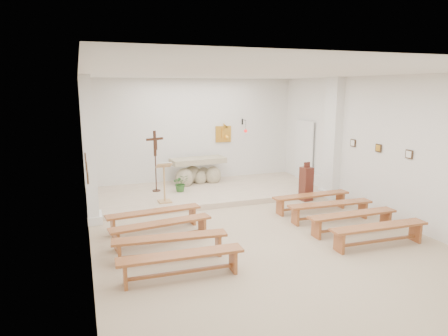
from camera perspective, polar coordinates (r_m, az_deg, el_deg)
name	(u,v)px	position (r m, az deg, el deg)	size (l,w,h in m)	color
ground	(254,233)	(9.13, 4.32, -9.19)	(7.00, 10.00, 0.00)	tan
wall_left	(85,167)	(7.92, -19.21, 0.16)	(0.02, 10.00, 3.50)	silver
wall_right	(385,148)	(10.58, 22.00, 2.67)	(0.02, 10.00, 3.50)	silver
wall_back	(193,132)	(13.33, -4.41, 5.12)	(7.00, 0.02, 3.50)	silver
ceiling	(257,74)	(8.55, 4.67, 13.27)	(7.00, 10.00, 0.02)	silver
sanctuary_platform	(207,192)	(12.23, -2.41, -3.42)	(6.98, 3.00, 0.15)	beige
pilaster_left	(89,151)	(9.89, -18.72, 2.34)	(0.26, 0.55, 3.50)	white
pilaster_right	(333,139)	(12.06, 15.26, 4.09)	(0.26, 0.55, 3.50)	white
gold_wall_relief	(223,134)	(13.63, -0.09, 4.87)	(0.55, 0.04, 0.55)	gold
sanctuary_lamp	(245,129)	(13.63, 3.05, 5.53)	(0.11, 0.36, 0.44)	black
station_frame_left_front	(88,177)	(7.14, -18.91, -1.25)	(0.03, 0.20, 0.20)	#3A2819
station_frame_left_mid	(86,166)	(8.12, -19.08, 0.22)	(0.03, 0.20, 0.20)	#3A2819
station_frame_left_rear	(85,158)	(9.10, -19.20, 1.37)	(0.03, 0.20, 0.20)	#3A2819
station_frame_right_front	(409,154)	(10.00, 24.93, 1.80)	(0.03, 0.20, 0.20)	#3A2819
station_frame_right_mid	(378,148)	(10.72, 21.20, 2.67)	(0.03, 0.20, 0.20)	#3A2819
station_frame_right_rear	(353,143)	(11.49, 17.95, 3.43)	(0.03, 0.20, 0.20)	#3A2819
radiator_left	(90,204)	(10.88, -18.64, -4.85)	(0.10, 0.85, 0.52)	silver
radiator_right	(319,182)	(12.92, 13.36, -2.02)	(0.10, 0.85, 0.52)	silver
altar	(198,173)	(12.96, -3.80, -0.66)	(1.82, 0.86, 0.91)	#BCB18F
lectern	(164,182)	(10.85, -8.52, -2.03)	(0.41, 0.36, 1.13)	tan
crucifix_stand	(155,157)	(11.96, -9.78, 1.61)	(0.53, 0.24, 1.82)	#3D2313
potted_plant	(181,183)	(11.98, -6.21, -2.16)	(0.46, 0.40, 0.51)	#2D5F26
donation_pedestal	(306,184)	(11.72, 11.66, -2.19)	(0.34, 0.34, 1.12)	#4E2216
bench_left_front	(154,215)	(9.31, -9.94, -6.67)	(2.19, 0.57, 0.46)	#A85930
bench_right_front	(311,198)	(10.77, 12.36, -4.27)	(2.17, 0.41, 0.46)	#A85930
bench_left_second	(161,227)	(8.52, -8.92, -8.38)	(2.19, 0.64, 0.46)	#A85930
bench_right_second	(330,207)	(10.09, 14.93, -5.46)	(2.18, 0.46, 0.46)	#A85930
bench_left_third	(170,242)	(7.74, -7.68, -10.43)	(2.18, 0.54, 0.46)	#A85930
bench_right_third	(352,218)	(9.44, 17.88, -6.81)	(2.16, 0.35, 0.46)	#A85930
bench_left_fourth	(181,260)	(6.97, -6.15, -12.92)	(2.17, 0.43, 0.46)	#A85930
bench_right_fourth	(379,231)	(8.83, 21.27, -8.33)	(2.17, 0.42, 0.46)	#A85930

